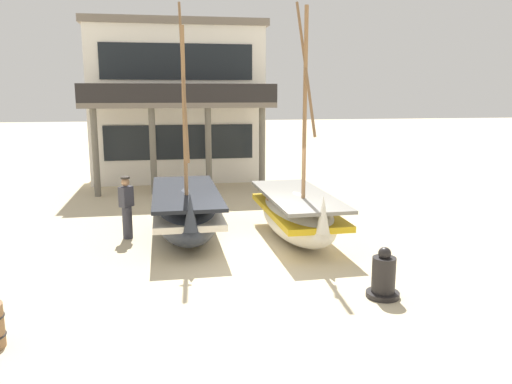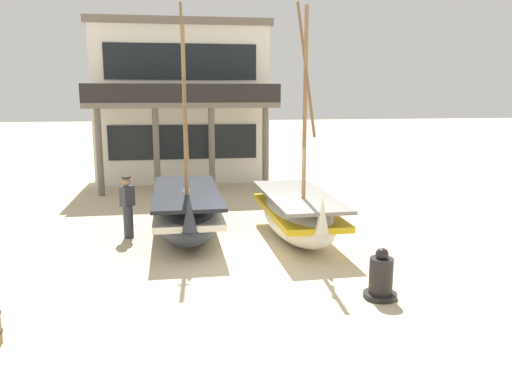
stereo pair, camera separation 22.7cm
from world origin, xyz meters
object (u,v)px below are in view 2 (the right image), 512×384
object	(u,v)px
fishing_boat_centre_large	(298,214)
fisherman_by_hull	(128,208)
capstan_winch	(381,278)
fishing_boat_near_left	(187,211)
harbor_building_main	(182,102)

from	to	relation	value
fishing_boat_centre_large	fisherman_by_hull	bearing A→B (deg)	169.70
fishing_boat_centre_large	capstan_winch	xyz separation A→B (m)	(0.64, -4.14, -0.29)
fishing_boat_centre_large	fisherman_by_hull	size ratio (longest dim) A/B	3.64
fisherman_by_hull	capstan_winch	bearing A→B (deg)	-44.01
fishing_boat_near_left	fishing_boat_centre_large	xyz separation A→B (m)	(2.92, -0.74, -0.02)
fisherman_by_hull	harbor_building_main	distance (m)	11.14
fishing_boat_centre_large	harbor_building_main	distance (m)	12.18
fisherman_by_hull	fishing_boat_near_left	bearing A→B (deg)	-2.85
fishing_boat_near_left	harbor_building_main	bearing A→B (deg)	89.65
fisherman_by_hull	capstan_winch	xyz separation A→B (m)	(5.13, -4.95, -0.44)
fishing_boat_near_left	capstan_winch	xyz separation A→B (m)	(3.56, -4.88, -0.31)
fisherman_by_hull	harbor_building_main	xyz separation A→B (m)	(1.63, 10.70, 2.62)
fishing_boat_near_left	capstan_winch	size ratio (longest dim) A/B	6.26
fishing_boat_centre_large	capstan_winch	world-z (taller)	fishing_boat_centre_large
fishing_boat_centre_large	harbor_building_main	size ratio (longest dim) A/B	0.76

